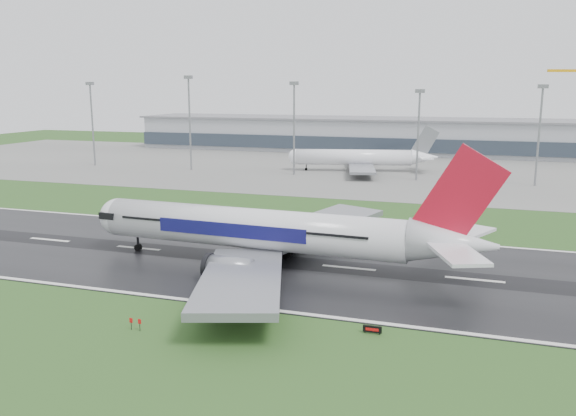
% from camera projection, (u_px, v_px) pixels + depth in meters
% --- Properties ---
extents(ground, '(520.00, 520.00, 0.00)m').
position_uv_depth(ground, '(238.00, 258.00, 103.43)').
color(ground, '#23471A').
rests_on(ground, ground).
extents(runway, '(400.00, 45.00, 0.10)m').
position_uv_depth(runway, '(238.00, 258.00, 103.42)').
color(runway, black).
rests_on(runway, ground).
extents(apron, '(400.00, 130.00, 0.08)m').
position_uv_depth(apron, '(366.00, 168.00, 219.97)').
color(apron, slate).
rests_on(apron, ground).
extents(terminal, '(240.00, 36.00, 15.00)m').
position_uv_depth(terminal, '(390.00, 136.00, 274.43)').
color(terminal, '#999CA4').
rests_on(terminal, ground).
extents(main_airliner, '(71.96, 68.78, 20.50)m').
position_uv_depth(main_airliner, '(278.00, 206.00, 96.39)').
color(main_airliner, silver).
rests_on(main_airliner, runway).
extents(parked_airliner, '(64.04, 61.20, 15.92)m').
position_uv_depth(parked_airliner, '(360.00, 149.00, 210.03)').
color(parked_airliner, white).
rests_on(parked_airliner, apron).
extents(runway_sign, '(2.31, 0.53, 1.04)m').
position_uv_depth(runway_sign, '(372.00, 330.00, 71.33)').
color(runway_sign, black).
rests_on(runway_sign, ground).
extents(floodmast_0, '(0.64, 0.64, 30.56)m').
position_uv_depth(floodmast_0, '(93.00, 126.00, 224.15)').
color(floodmast_0, gray).
rests_on(floodmast_0, ground).
extents(floodmast_1, '(0.64, 0.64, 32.65)m').
position_uv_depth(floodmast_1, '(190.00, 125.00, 211.49)').
color(floodmast_1, gray).
rests_on(floodmast_1, ground).
extents(floodmast_2, '(0.64, 0.64, 30.43)m').
position_uv_depth(floodmast_2, '(294.00, 131.00, 199.86)').
color(floodmast_2, gray).
rests_on(floodmast_2, ground).
extents(floodmast_3, '(0.64, 0.64, 27.92)m').
position_uv_depth(floodmast_3, '(418.00, 137.00, 187.59)').
color(floodmast_3, gray).
rests_on(floodmast_3, ground).
extents(floodmast_4, '(0.64, 0.64, 29.33)m').
position_uv_depth(floodmast_4, '(539.00, 138.00, 176.70)').
color(floodmast_4, gray).
rests_on(floodmast_4, ground).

